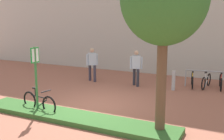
{
  "coord_description": "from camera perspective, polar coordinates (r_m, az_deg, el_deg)",
  "views": [
    {
      "loc": [
        5.0,
        -8.73,
        3.3
      ],
      "look_at": [
        -0.07,
        1.63,
        1.07
      ],
      "focal_mm": 44.56,
      "sensor_mm": 36.0,
      "label": 1
    }
  ],
  "objects": [
    {
      "name": "ground_plane",
      "position": [
        10.58,
        -3.56,
        -7.24
      ],
      "size": [
        60.0,
        60.0,
        0.0
      ],
      "primitive_type": "plane",
      "color": "#9E5B47"
    },
    {
      "name": "planter_strip",
      "position": [
        9.23,
        -8.04,
        -9.58
      ],
      "size": [
        7.0,
        1.1,
        0.16
      ],
      "primitive_type": "cube",
      "color": "#336028",
      "rests_on": "ground"
    },
    {
      "name": "parking_sign_post",
      "position": [
        9.72,
        -15.4,
        -0.04
      ],
      "size": [
        0.08,
        0.36,
        2.31
      ],
      "color": "#2D7238",
      "rests_on": "ground"
    },
    {
      "name": "bike_at_sign",
      "position": [
        10.09,
        -14.73,
        -6.43
      ],
      "size": [
        1.67,
        0.44,
        0.86
      ],
      "color": "black",
      "rests_on": "ground"
    },
    {
      "name": "bike_rack_cluster",
      "position": [
        13.75,
        21.4,
        -2.23
      ],
      "size": [
        3.19,
        1.83,
        0.83
      ],
      "color": "#99999E",
      "rests_on": "ground"
    },
    {
      "name": "bollard_steel",
      "position": [
        12.86,
        12.51,
        -2.12
      ],
      "size": [
        0.16,
        0.16,
        0.9
      ],
      "primitive_type": "cylinder",
      "color": "#ADADB2",
      "rests_on": "ground"
    },
    {
      "name": "person_shirt_white",
      "position": [
        13.31,
        4.98,
        0.88
      ],
      "size": [
        0.58,
        0.36,
        1.72
      ],
      "color": "#2D2D38",
      "rests_on": "ground"
    },
    {
      "name": "person_shirt_blue",
      "position": [
        14.27,
        -4.09,
        1.57
      ],
      "size": [
        0.5,
        0.45,
        1.72
      ],
      "color": "#383342",
      "rests_on": "ground"
    }
  ]
}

